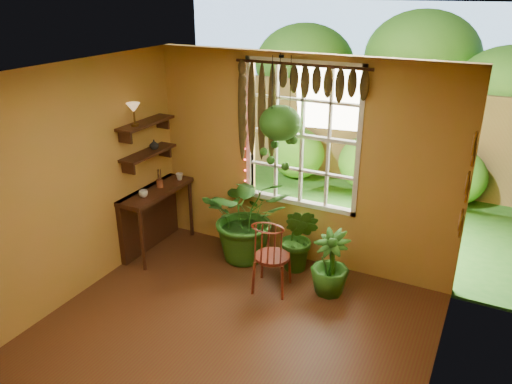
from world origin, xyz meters
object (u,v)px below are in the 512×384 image
Objects in this scene: potted_plant_left at (248,216)px; potted_plant_mid at (299,239)px; counter_ledge at (152,211)px; windsor_chair at (271,266)px; hanging_basket at (280,125)px.

potted_plant_mid is at bearing 0.54° from potted_plant_left.
counter_ledge is 1.31× the size of potted_plant_mid.
potted_plant_left reaches higher than counter_ledge.
windsor_chair is at bearing -6.68° from counter_ledge.
potted_plant_mid is at bearing 68.54° from windsor_chair.
hanging_basket is (1.72, 0.42, 1.32)m from counter_ledge.
potted_plant_left is at bearing 14.07° from counter_ledge.
potted_plant_left is 0.75m from potted_plant_mid.
potted_plant_left is at bearing -179.46° from potted_plant_mid.
counter_ledge is 2.08m from potted_plant_mid.
hanging_basket reaches higher than counter_ledge.
windsor_chair is (1.93, -0.23, -0.23)m from counter_ledge.
counter_ledge is 1.96m from windsor_chair.
hanging_basket is (0.40, 0.09, 1.25)m from potted_plant_left.
potted_plant_mid is (2.05, 0.34, -0.09)m from counter_ledge.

